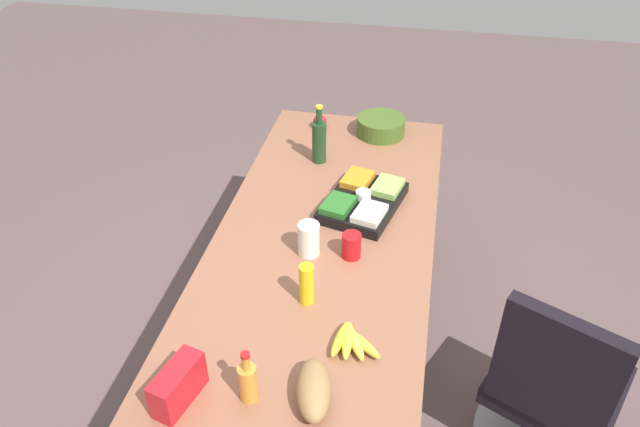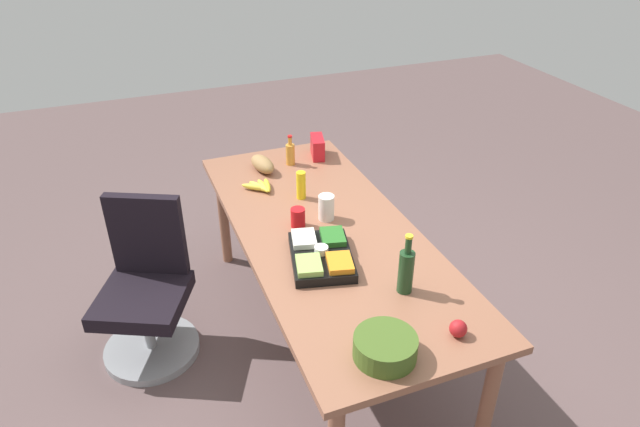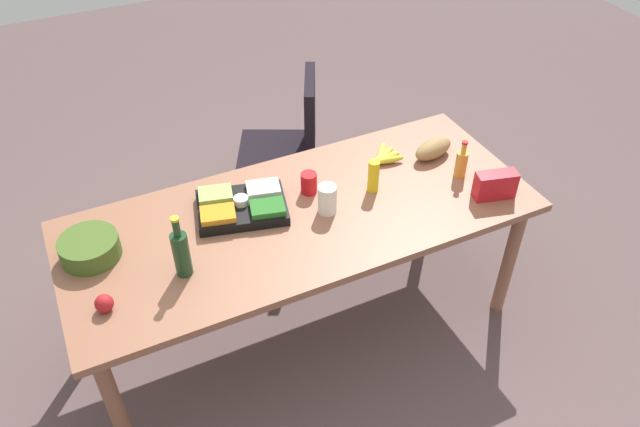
{
  "view_description": "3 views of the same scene",
  "coord_description": "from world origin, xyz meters",
  "px_view_note": "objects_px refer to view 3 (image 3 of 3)",
  "views": [
    {
      "loc": [
        2.01,
        0.38,
        2.43
      ],
      "look_at": [
        -0.13,
        -0.04,
        0.82
      ],
      "focal_mm": 34.08,
      "sensor_mm": 36.0,
      "label": 1
    },
    {
      "loc": [
        -2.4,
        0.98,
        2.48
      ],
      "look_at": [
        0.11,
        0.0,
        0.85
      ],
      "focal_mm": 31.61,
      "sensor_mm": 36.0,
      "label": 2
    },
    {
      "loc": [
        -0.89,
        -2.08,
        2.72
      ],
      "look_at": [
        0.07,
        -0.07,
        0.83
      ],
      "focal_mm": 34.89,
      "sensor_mm": 36.0,
      "label": 3
    }
  ],
  "objects_px": {
    "bread_loaf": "(433,149)",
    "apple_red": "(104,303)",
    "office_chair": "(286,161)",
    "chip_bag_red": "(495,185)",
    "veggie_tray": "(242,206)",
    "salad_bowl": "(90,248)",
    "banana_bunch": "(385,156)",
    "wine_bottle": "(181,252)",
    "red_solo_cup": "(309,183)",
    "dressing_bottle": "(461,163)",
    "mayo_jar": "(327,199)",
    "mustard_bottle": "(373,176)",
    "conference_table": "(301,226)"
  },
  "relations": [
    {
      "from": "apple_red",
      "to": "dressing_bottle",
      "type": "distance_m",
      "value": 1.82
    },
    {
      "from": "veggie_tray",
      "to": "banana_bunch",
      "type": "relative_size",
      "value": 2.53
    },
    {
      "from": "wine_bottle",
      "to": "red_solo_cup",
      "type": "distance_m",
      "value": 0.77
    },
    {
      "from": "bread_loaf",
      "to": "apple_red",
      "type": "bearing_deg",
      "value": -169.39
    },
    {
      "from": "mustard_bottle",
      "to": "salad_bowl",
      "type": "distance_m",
      "value": 1.36
    },
    {
      "from": "office_chair",
      "to": "apple_red",
      "type": "distance_m",
      "value": 1.83
    },
    {
      "from": "red_solo_cup",
      "to": "banana_bunch",
      "type": "bearing_deg",
      "value": 8.94
    },
    {
      "from": "conference_table",
      "to": "dressing_bottle",
      "type": "bearing_deg",
      "value": -5.12
    },
    {
      "from": "dressing_bottle",
      "to": "mayo_jar",
      "type": "height_order",
      "value": "dressing_bottle"
    },
    {
      "from": "mustard_bottle",
      "to": "red_solo_cup",
      "type": "height_order",
      "value": "mustard_bottle"
    },
    {
      "from": "veggie_tray",
      "to": "banana_bunch",
      "type": "bearing_deg",
      "value": 5.21
    },
    {
      "from": "wine_bottle",
      "to": "mayo_jar",
      "type": "height_order",
      "value": "wine_bottle"
    },
    {
      "from": "salad_bowl",
      "to": "mayo_jar",
      "type": "height_order",
      "value": "mayo_jar"
    },
    {
      "from": "apple_red",
      "to": "dressing_bottle",
      "type": "height_order",
      "value": "dressing_bottle"
    },
    {
      "from": "apple_red",
      "to": "bread_loaf",
      "type": "distance_m",
      "value": 1.82
    },
    {
      "from": "chip_bag_red",
      "to": "mustard_bottle",
      "type": "bearing_deg",
      "value": 149.45
    },
    {
      "from": "apple_red",
      "to": "chip_bag_red",
      "type": "height_order",
      "value": "chip_bag_red"
    },
    {
      "from": "red_solo_cup",
      "to": "mayo_jar",
      "type": "xyz_separation_m",
      "value": [
        0.02,
        -0.17,
        0.02
      ]
    },
    {
      "from": "office_chair",
      "to": "chip_bag_red",
      "type": "height_order",
      "value": "office_chair"
    },
    {
      "from": "mayo_jar",
      "to": "banana_bunch",
      "type": "bearing_deg",
      "value": 28.32
    },
    {
      "from": "conference_table",
      "to": "mayo_jar",
      "type": "bearing_deg",
      "value": -18.77
    },
    {
      "from": "bread_loaf",
      "to": "chip_bag_red",
      "type": "bearing_deg",
      "value": -79.09
    },
    {
      "from": "red_solo_cup",
      "to": "wine_bottle",
      "type": "bearing_deg",
      "value": -158.82
    },
    {
      "from": "apple_red",
      "to": "veggie_tray",
      "type": "relative_size",
      "value": 0.16
    },
    {
      "from": "dressing_bottle",
      "to": "office_chair",
      "type": "bearing_deg",
      "value": 116.26
    },
    {
      "from": "wine_bottle",
      "to": "red_solo_cup",
      "type": "height_order",
      "value": "wine_bottle"
    },
    {
      "from": "wine_bottle",
      "to": "red_solo_cup",
      "type": "relative_size",
      "value": 2.82
    },
    {
      "from": "veggie_tray",
      "to": "salad_bowl",
      "type": "relative_size",
      "value": 1.84
    },
    {
      "from": "apple_red",
      "to": "salad_bowl",
      "type": "bearing_deg",
      "value": 89.19
    },
    {
      "from": "dressing_bottle",
      "to": "chip_bag_red",
      "type": "distance_m",
      "value": 0.22
    },
    {
      "from": "bread_loaf",
      "to": "conference_table",
      "type": "bearing_deg",
      "value": -171.32
    },
    {
      "from": "red_solo_cup",
      "to": "apple_red",
      "type": "bearing_deg",
      "value": -162.11
    },
    {
      "from": "dressing_bottle",
      "to": "salad_bowl",
      "type": "xyz_separation_m",
      "value": [
        -1.81,
        0.21,
        -0.03
      ]
    },
    {
      "from": "office_chair",
      "to": "banana_bunch",
      "type": "xyz_separation_m",
      "value": [
        0.26,
        -0.79,
        0.46
      ]
    },
    {
      "from": "wine_bottle",
      "to": "mayo_jar",
      "type": "distance_m",
      "value": 0.74
    },
    {
      "from": "mustard_bottle",
      "to": "mayo_jar",
      "type": "xyz_separation_m",
      "value": [
        -0.28,
        -0.05,
        -0.01
      ]
    },
    {
      "from": "office_chair",
      "to": "banana_bunch",
      "type": "height_order",
      "value": "office_chair"
    },
    {
      "from": "apple_red",
      "to": "veggie_tray",
      "type": "height_order",
      "value": "veggie_tray"
    },
    {
      "from": "mustard_bottle",
      "to": "dressing_bottle",
      "type": "bearing_deg",
      "value": -10.8
    },
    {
      "from": "mustard_bottle",
      "to": "chip_bag_red",
      "type": "height_order",
      "value": "mustard_bottle"
    },
    {
      "from": "office_chair",
      "to": "dressing_bottle",
      "type": "xyz_separation_m",
      "value": [
        0.53,
        -1.07,
        0.52
      ]
    },
    {
      "from": "office_chair",
      "to": "apple_red",
      "type": "xyz_separation_m",
      "value": [
        -1.29,
        -1.21,
        0.48
      ]
    },
    {
      "from": "wine_bottle",
      "to": "dressing_bottle",
      "type": "bearing_deg",
      "value": 2.56
    },
    {
      "from": "office_chair",
      "to": "bread_loaf",
      "type": "distance_m",
      "value": 1.12
    },
    {
      "from": "conference_table",
      "to": "dressing_bottle",
      "type": "relative_size",
      "value": 10.89
    },
    {
      "from": "mustard_bottle",
      "to": "mayo_jar",
      "type": "distance_m",
      "value": 0.28
    },
    {
      "from": "mustard_bottle",
      "to": "chip_bag_red",
      "type": "distance_m",
      "value": 0.59
    },
    {
      "from": "mayo_jar",
      "to": "banana_bunch",
      "type": "xyz_separation_m",
      "value": [
        0.46,
        0.25,
        -0.05
      ]
    },
    {
      "from": "wine_bottle",
      "to": "apple_red",
      "type": "distance_m",
      "value": 0.36
    },
    {
      "from": "apple_red",
      "to": "bread_loaf",
      "type": "height_order",
      "value": "bread_loaf"
    }
  ]
}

